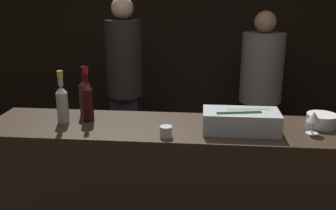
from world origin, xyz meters
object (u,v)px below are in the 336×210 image
object	(u,v)px
candle_votive	(166,132)
red_wine_bottle_tall	(87,100)
bowl_white	(322,120)
wine_glass	(314,118)
red_wine_bottle_black_foil	(85,95)
ice_bin_with_bottles	(241,120)
person_in_hoodie	(261,86)
person_blond_tee	(125,78)
rose_wine_bottle	(62,101)

from	to	relation	value
candle_votive	red_wine_bottle_tall	distance (m)	0.55
bowl_white	wine_glass	distance (m)	0.16
bowl_white	red_wine_bottle_tall	world-z (taller)	red_wine_bottle_tall
red_wine_bottle_tall	candle_votive	bearing A→B (deg)	-23.85
bowl_white	red_wine_bottle_black_foil	world-z (taller)	red_wine_bottle_black_foil
red_wine_bottle_tall	red_wine_bottle_black_foil	size ratio (longest dim) A/B	1.06
ice_bin_with_bottles	wine_glass	size ratio (longest dim) A/B	3.29
candle_votive	red_wine_bottle_black_foil	distance (m)	0.65
wine_glass	red_wine_bottle_tall	distance (m)	1.31
red_wine_bottle_tall	person_in_hoodie	distance (m)	2.07
red_wine_bottle_black_foil	person_in_hoodie	bearing A→B (deg)	48.70
candle_votive	red_wine_bottle_black_foil	world-z (taller)	red_wine_bottle_black_foil
person_blond_tee	red_wine_bottle_black_foil	bearing A→B (deg)	64.09
ice_bin_with_bottles	person_in_hoodie	size ratio (longest dim) A/B	0.26
ice_bin_with_bottles	wine_glass	world-z (taller)	wine_glass
candle_votive	person_blond_tee	xyz separation A→B (m)	(-0.57, 1.65, -0.09)
rose_wine_bottle	candle_votive	bearing A→B (deg)	-15.59
wine_glass	person_in_hoodie	world-z (taller)	person_in_hoodie
bowl_white	wine_glass	world-z (taller)	wine_glass
candle_votive	person_in_hoodie	size ratio (longest dim) A/B	0.04
wine_glass	rose_wine_bottle	bearing A→B (deg)	177.78
ice_bin_with_bottles	red_wine_bottle_black_foil	size ratio (longest dim) A/B	1.35
bowl_white	candle_votive	world-z (taller)	bowl_white
wine_glass	bowl_white	bearing A→B (deg)	56.04
bowl_white	rose_wine_bottle	world-z (taller)	rose_wine_bottle
bowl_white	red_wine_bottle_tall	size ratio (longest dim) A/B	0.52
ice_bin_with_bottles	person_blond_tee	world-z (taller)	person_blond_tee
red_wine_bottle_tall	person_blond_tee	distance (m)	1.45
candle_votive	person_in_hoodie	xyz separation A→B (m)	(0.77, 1.83, -0.18)
rose_wine_bottle	person_blond_tee	distance (m)	1.49
ice_bin_with_bottles	wine_glass	bearing A→B (deg)	-0.73
rose_wine_bottle	red_wine_bottle_black_foil	xyz separation A→B (m)	(0.09, 0.15, -0.00)
red_wine_bottle_tall	person_blond_tee	bearing A→B (deg)	93.03
bowl_white	red_wine_bottle_tall	distance (m)	1.39
candle_votive	wine_glass	bearing A→B (deg)	8.65
ice_bin_with_bottles	rose_wine_bottle	size ratio (longest dim) A/B	1.34
bowl_white	person_blond_tee	bearing A→B (deg)	136.28
ice_bin_with_bottles	person_blond_tee	xyz separation A→B (m)	(-0.99, 1.52, -0.13)
bowl_white	wine_glass	size ratio (longest dim) A/B	1.35
red_wine_bottle_black_foil	person_blond_tee	world-z (taller)	person_blond_tee
candle_votive	rose_wine_bottle	xyz separation A→B (m)	(-0.64, 0.18, 0.10)
red_wine_bottle_tall	red_wine_bottle_black_foil	world-z (taller)	red_wine_bottle_tall
person_in_hoodie	wine_glass	bearing A→B (deg)	21.87
person_blond_tee	wine_glass	bearing A→B (deg)	104.94
red_wine_bottle_tall	person_blond_tee	xyz separation A→B (m)	(-0.08, 1.43, -0.20)
wine_glass	person_in_hoodie	xyz separation A→B (m)	(-0.03, 1.71, -0.25)
ice_bin_with_bottles	rose_wine_bottle	xyz separation A→B (m)	(-1.05, 0.05, 0.07)
candle_votive	rose_wine_bottle	bearing A→B (deg)	164.41
wine_glass	person_blond_tee	xyz separation A→B (m)	(-1.38, 1.53, -0.16)
red_wine_bottle_tall	red_wine_bottle_black_foil	distance (m)	0.12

